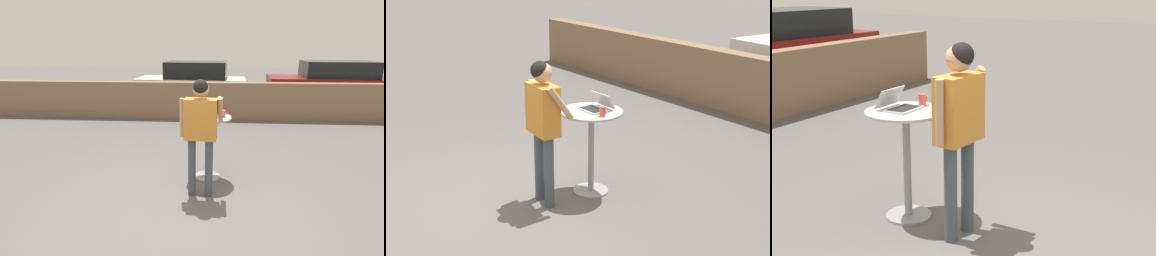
# 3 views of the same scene
# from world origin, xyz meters

# --- Properties ---
(cafe_table) EXTENTS (0.72, 0.72, 1.02)m
(cafe_table) POSITION_xyz_m (0.34, 1.01, 0.70)
(cafe_table) COLOR gray
(cafe_table) RESTS_ON ground_plane
(laptop) EXTENTS (0.33, 0.32, 0.19)m
(laptop) POSITION_xyz_m (0.34, 1.08, 1.06)
(laptop) COLOR #B7BABF
(laptop) RESTS_ON cafe_table
(coffee_mug) EXTENTS (0.11, 0.07, 0.11)m
(coffee_mug) POSITION_xyz_m (0.57, 0.99, 1.07)
(coffee_mug) COLOR #C14C42
(coffee_mug) RESTS_ON cafe_table
(standing_person) EXTENTS (0.60, 0.34, 1.66)m
(standing_person) POSITION_xyz_m (0.25, 0.41, 1.06)
(standing_person) COLOR #424C56
(standing_person) RESTS_ON ground_plane
(parked_car_further_down) EXTENTS (4.21, 2.04, 1.55)m
(parked_car_further_down) POSITION_xyz_m (4.46, 7.15, 0.79)
(parked_car_further_down) COLOR maroon
(parked_car_further_down) RESTS_ON ground_plane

